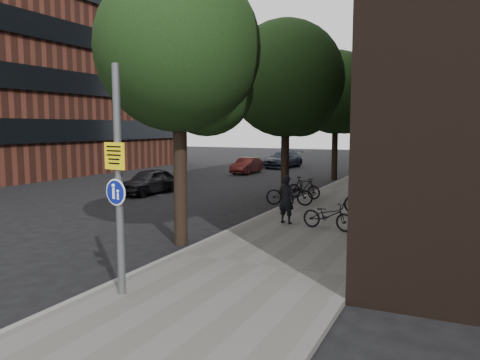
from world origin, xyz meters
The scene contains 15 objects.
ground centered at (0.00, 0.00, 0.00)m, with size 120.00×120.00×0.00m, color black.
sidewalk centered at (0.25, 10.00, 0.06)m, with size 4.50×60.00×0.12m, color #5D5A56.
curb_edge centered at (-2.00, 10.00, 0.07)m, with size 0.15×60.00×0.13m, color slate.
street_tree_near centered at (-2.53, 4.64, 5.11)m, with size 4.40×4.40×7.50m.
street_tree_mid centered at (-2.53, 13.14, 5.11)m, with size 5.00×5.00×7.80m.
street_tree_far centered at (-2.53, 22.14, 5.11)m, with size 5.00×5.00×7.80m.
signpost centered at (-1.39, 0.50, 2.27)m, with size 0.49×0.14×4.26m.
pedestrian centered at (-0.74, 7.92, 0.91)m, with size 0.58×0.38×1.58m, color black.
parked_bike_facade_near centered at (0.73, 7.59, 0.56)m, with size 0.58×1.66×0.87m, color black.
parked_bike_facade_far centered at (1.40, 10.67, 0.64)m, with size 0.49×1.72×1.03m, color black.
parked_bike_curb_near centered at (-1.80, 11.31, 0.61)m, with size 0.65×1.87×0.98m, color black.
parked_bike_curb_far centered at (-1.80, 13.23, 0.60)m, with size 0.45×1.59×0.95m, color black.
parked_car_near centered at (-9.30, 12.30, 0.61)m, with size 1.44×3.58×1.22m, color black.
parked_car_mid centered at (-9.06, 23.32, 0.55)m, with size 1.17×3.34×1.10m, color #511917.
parked_car_far centered at (-8.37, 28.92, 0.66)m, with size 1.85×4.56×1.32m, color #1C2432.
Camera 1 is at (4.24, -6.29, 3.26)m, focal length 35.00 mm.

